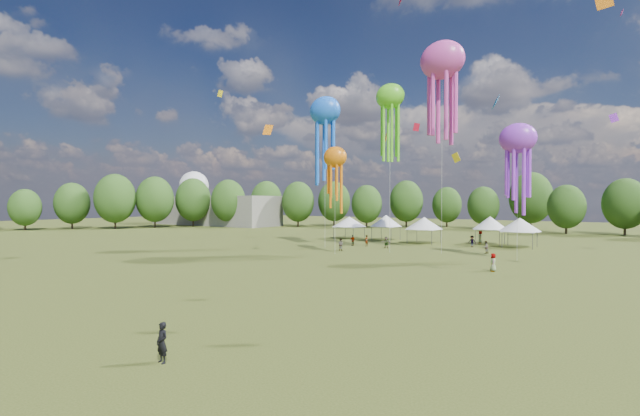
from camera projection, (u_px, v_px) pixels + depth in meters
The scene contains 10 objects.
ground at pixel (108, 324), 23.17m from camera, with size 300.00×300.00×0.00m, color #384416.
observer_main at pixel (162, 343), 17.59m from camera, with size 0.60×0.39×1.64m, color black.
spectator_near at pixel (341, 245), 57.78m from camera, with size 0.78×0.61×1.60m, color gray.
spectators_far at pixel (441, 243), 59.87m from camera, with size 23.75×29.02×1.92m.
festival_tents at pixel (429, 223), 69.38m from camera, with size 33.33×9.33×4.28m.
show_kites at pixel (405, 114), 55.47m from camera, with size 29.58×11.55×26.53m.
small_kites at pixel (405, 25), 58.90m from camera, with size 74.79×64.16×45.14m.
treeline at pixel (440, 201), 76.76m from camera, with size 201.57×95.24×13.43m.
hangar at pixel (214, 211), 123.23m from camera, with size 40.00×12.00×8.00m, color gray.
radome at pixel (194, 191), 137.16m from camera, with size 9.00×9.00×16.00m.
Camera 1 is at (22.32, -12.65, 6.47)m, focal length 24.62 mm.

